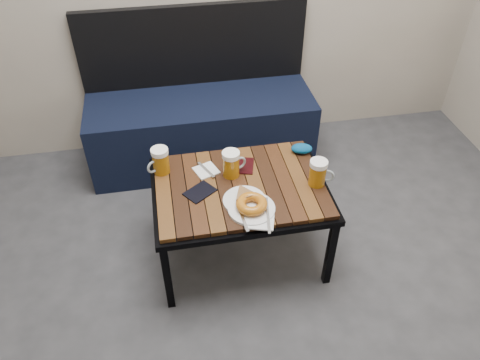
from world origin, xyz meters
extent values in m
cube|color=black|center=(0.12, 1.74, 0.23)|extent=(1.40, 0.50, 0.45)
cube|color=black|center=(0.12, 1.97, 0.70)|extent=(1.40, 0.05, 0.50)
cube|color=black|center=(-0.18, 0.61, 0.21)|extent=(0.04, 0.03, 0.42)
cube|color=black|center=(0.60, 0.61, 0.21)|extent=(0.03, 0.03, 0.42)
cube|color=black|center=(-0.18, 1.17, 0.21)|extent=(0.04, 0.04, 0.42)
cube|color=black|center=(0.60, 1.17, 0.21)|extent=(0.03, 0.04, 0.42)
cube|color=black|center=(0.21, 0.89, 0.43)|extent=(0.84, 0.62, 0.03)
cube|color=#3D260E|center=(0.21, 0.89, 0.46)|extent=(0.80, 0.58, 0.02)
cylinder|color=#9E600C|center=(-0.15, 1.06, 0.53)|extent=(0.11, 0.11, 0.11)
cylinder|color=white|center=(-0.15, 1.06, 0.59)|extent=(0.08, 0.08, 0.03)
torus|color=#8C999E|center=(-0.19, 1.03, 0.53)|extent=(0.06, 0.05, 0.07)
cylinder|color=#9E600C|center=(0.18, 0.97, 0.53)|extent=(0.10, 0.10, 0.11)
cylinder|color=white|center=(0.18, 0.97, 0.60)|extent=(0.09, 0.09, 0.03)
torus|color=#8C999E|center=(0.22, 0.98, 0.53)|extent=(0.07, 0.03, 0.07)
cylinder|color=#9E600C|center=(0.57, 0.83, 0.53)|extent=(0.10, 0.10, 0.11)
cylinder|color=white|center=(0.57, 0.83, 0.59)|extent=(0.08, 0.08, 0.02)
torus|color=#8C999E|center=(0.61, 0.81, 0.53)|extent=(0.07, 0.03, 0.07)
cylinder|color=white|center=(0.21, 0.77, 0.48)|extent=(0.20, 0.20, 0.01)
cylinder|color=white|center=(0.23, 0.71, 0.48)|extent=(0.21, 0.21, 0.01)
torus|color=#903C0D|center=(0.23, 0.71, 0.51)|extent=(0.14, 0.14, 0.04)
cube|color=#A5A8AD|center=(0.29, 0.65, 0.49)|extent=(0.05, 0.22, 0.00)
cube|color=#A5A8AD|center=(0.18, 0.65, 0.49)|extent=(0.03, 0.16, 0.00)
cube|color=white|center=(0.06, 1.02, 0.48)|extent=(0.14, 0.14, 0.01)
cube|color=#A5A8AD|center=(0.06, 1.02, 0.48)|extent=(0.07, 0.13, 0.00)
cube|color=white|center=(0.25, 0.63, 0.48)|extent=(0.15, 0.14, 0.01)
cube|color=black|center=(0.01, 0.87, 0.48)|extent=(0.17, 0.16, 0.01)
cube|color=black|center=(0.25, 1.02, 0.48)|extent=(0.12, 0.15, 0.01)
ellipsoid|color=navy|center=(0.57, 1.08, 0.50)|extent=(0.12, 0.09, 0.05)
camera|label=1|loc=(-0.10, -0.77, 1.94)|focal=35.00mm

